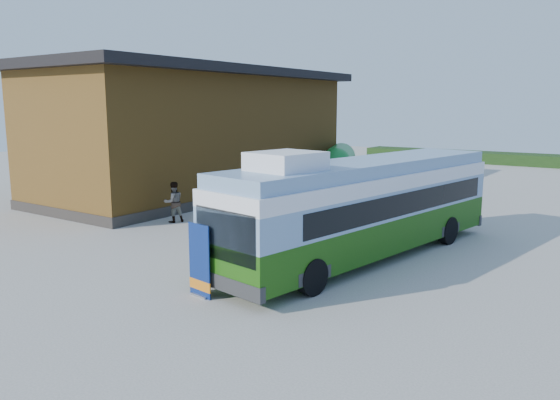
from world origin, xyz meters
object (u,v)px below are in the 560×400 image
Objects in this scene: person_b at (174,202)px; slurry_tanker at (339,161)px; picnic_table at (265,230)px; person_a at (258,201)px; bus at (365,205)px; banner at (199,267)px.

slurry_tanker is (-0.37, 16.37, 0.54)m from person_b.
person_b is at bearing -167.99° from picnic_table.
bus is at bearing -84.53° from person_a.
picnic_table is at bearing 118.51° from banner.
picnic_table is 18.23m from slurry_tanker.
bus is 8.43× the size of picnic_table.
bus is 8.33× the size of person_a.
person_a is at bearing 149.81° from picnic_table.
person_b is at bearing -173.01° from bus.
slurry_tanker is at bearing 130.57° from bus.
bus is at bearing 24.92° from picnic_table.
person_b is 0.29× the size of slurry_tanker.
bus is 8.14m from person_a.
bus is at bearing 81.70° from banner.
person_a is 0.24× the size of slurry_tanker.
person_a is at bearing 163.90° from bus.
person_b is (-2.53, -3.06, 0.14)m from person_a.
slurry_tanker reaches higher than person_b.
picnic_table is at bearing -94.07° from slurry_tanker.
banner is 1.33× the size of picnic_table.
banner is 10.28m from person_b.
person_b reaches higher than picnic_table.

